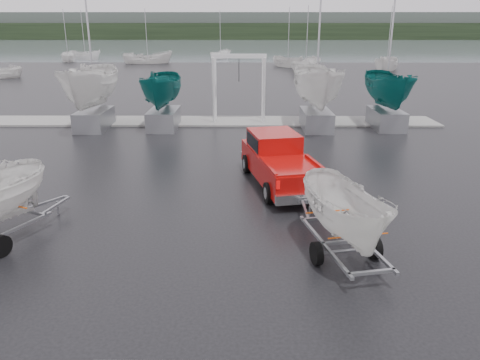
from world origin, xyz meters
TOP-DOWN VIEW (x-y plane):
  - ground_plane at (0.00, 0.00)m, footprint 120.00×120.00m
  - lake at (0.00, 100.00)m, footprint 300.00×300.00m
  - dock at (0.00, 13.00)m, footprint 30.00×3.00m
  - treeline at (0.00, 170.00)m, footprint 300.00×8.00m
  - far_hill at (0.00, 178.00)m, footprint 300.00×6.00m
  - pickup_truck at (4.41, 1.33)m, footprint 2.97×5.81m
  - trailer_hitched at (5.68, -4.79)m, footprint 1.92×3.76m
  - boat_hoist at (2.81, 13.00)m, footprint 3.30×2.18m
  - keelboat_0 at (-5.59, 11.00)m, footprint 2.56×3.20m
  - keelboat_1 at (-1.57, 11.20)m, footprint 2.10×3.20m
  - keelboat_2 at (7.31, 11.00)m, footprint 2.57×3.20m
  - keelboat_3 at (11.44, 11.30)m, footprint 2.19×3.20m
  - moored_boat_1 at (-11.54, 57.75)m, footprint 3.31×3.25m
  - moored_boat_2 at (11.14, 45.82)m, footprint 3.58×3.61m
  - moored_boat_3 at (22.01, 47.45)m, footprint 3.67×3.71m
  - moored_boat_4 at (-23.86, 66.20)m, footprint 3.45×3.41m
  - moored_boat_5 at (-0.85, 67.67)m, footprint 3.09×3.12m
  - moored_boat_6 at (-25.20, 61.77)m, footprint 2.89×2.92m
  - moored_boat_7 at (9.41, 52.18)m, footprint 3.33×3.36m

SIDE VIEW (x-z plane):
  - lake at x=0.00m, z-range -0.01..-0.01m
  - ground_plane at x=0.00m, z-range 0.00..0.00m
  - moored_boat_1 at x=-11.54m, z-range -5.89..5.89m
  - moored_boat_3 at x=22.01m, z-range -5.83..5.83m
  - moored_boat_2 at x=11.14m, z-range -5.73..5.74m
  - moored_boat_4 at x=-23.86m, z-range -5.68..5.69m
  - moored_boat_7 at x=9.41m, z-range -5.62..5.63m
  - moored_boat_5 at x=-0.85m, z-range -5.54..5.55m
  - moored_boat_6 at x=-25.20m, z-range -5.49..5.50m
  - dock at x=0.00m, z-range -0.01..0.11m
  - pickup_truck at x=4.41m, z-range 0.04..1.88m
  - trailer_hitched at x=5.68m, z-range 0.20..4.77m
  - boat_hoist at x=2.81m, z-range 0.61..4.73m
  - treeline at x=0.00m, z-range 0.00..6.00m
  - keelboat_1 at x=-1.57m, z-range -0.06..6.63m
  - keelboat_3 at x=11.44m, z-range -1.72..8.63m
  - keelboat_0 at x=-5.59m, z-range -1.29..9.44m
  - keelboat_2 at x=7.31m, z-range -1.28..9.47m
  - far_hill at x=0.00m, z-range 0.00..10.00m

